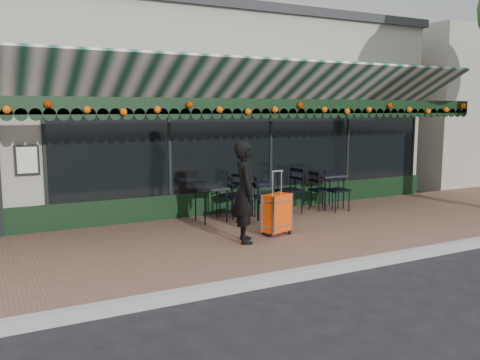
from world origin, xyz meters
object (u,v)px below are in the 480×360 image
cafe_table_b (211,191)px  chair_a_left (289,191)px  chair_b_right (265,198)px  chair_b_left (232,196)px  woman (245,192)px  suitcase (277,214)px  cafe_table_a (328,178)px  chair_b_front (269,203)px  chair_a_front (337,190)px  chair_a_right (321,190)px

cafe_table_b → chair_a_left: chair_a_left is taller
chair_a_left → chair_b_right: 0.72m
chair_a_left → cafe_table_b: bearing=-97.7°
chair_b_left → woman: bearing=-40.6°
suitcase → cafe_table_a: bearing=14.7°
cafe_table_a → cafe_table_b: 2.97m
chair_b_left → chair_b_right: 0.70m
chair_b_front → woman: bearing=-123.8°
cafe_table_b → chair_a_left: bearing=-2.9°
cafe_table_a → suitcase: bearing=-145.4°
chair_b_left → chair_b_front: bearing=7.7°
cafe_table_b → chair_a_left: size_ratio=0.70×
cafe_table_a → cafe_table_b: (-2.97, -0.08, -0.06)m
cafe_table_b → chair_a_front: (2.94, -0.32, -0.17)m
suitcase → chair_a_right: 2.56m
woman → suitcase: bearing=-56.7°
cafe_table_b → woman: bearing=-94.8°
cafe_table_b → chair_b_right: size_ratio=0.80×
chair_a_right → chair_b_left: (-2.10, 0.27, 0.01)m
woman → cafe_table_a: bearing=-39.8°
cafe_table_b → chair_b_front: chair_b_front is taller
chair_a_left → chair_a_front: size_ratio=1.09×
chair_a_right → chair_b_front: size_ratio=1.13×
chair_b_left → suitcase: bearing=-19.7°
chair_a_front → chair_b_right: 1.84m
chair_a_left → chair_b_front: 0.96m
suitcase → chair_b_right: 1.39m
woman → chair_b_front: 1.68m
cafe_table_a → chair_b_left: chair_b_left is taller
chair_a_right → chair_a_front: bearing=-131.7°
chair_b_left → chair_b_right: (0.52, -0.46, -0.01)m
cafe_table_a → chair_a_left: (-1.17, -0.17, -0.19)m
chair_a_left → chair_b_right: size_ratio=1.14×
chair_a_front → chair_b_right: chair_a_front is taller
chair_a_left → chair_a_right: bearing=86.4°
chair_a_right → chair_b_front: chair_a_right is taller
woman → chair_a_right: 3.30m
woman → chair_b_front: (1.15, 1.13, -0.47)m
cafe_table_b → chair_a_right: 2.69m
chair_a_front → chair_b_left: chair_a_front is taller
cafe_table_b → chair_a_right: bearing=-1.6°
chair_a_left → chair_a_right: (0.88, 0.02, -0.06)m
woman → suitcase: (0.74, 0.17, -0.48)m
suitcase → chair_a_front: 2.66m
suitcase → chair_b_right: size_ratio=1.32×
chair_a_front → suitcase: bearing=-152.2°
suitcase → chair_a_front: (2.35, 1.25, 0.07)m
woman → chair_a_front: 3.42m
chair_a_left → chair_b_left: (-1.22, 0.28, -0.05)m
chair_b_right → chair_b_front: bearing=-176.8°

